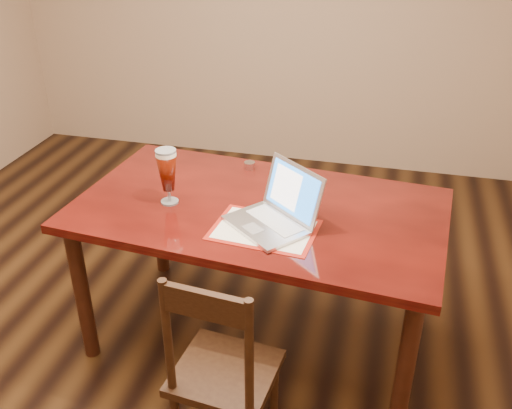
# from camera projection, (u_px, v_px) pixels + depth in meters

# --- Properties ---
(ground) EXTENTS (5.00, 5.00, 0.00)m
(ground) POSITION_uv_depth(u_px,v_px,m) (170.00, 333.00, 3.20)
(ground) COLOR black
(ground) RESTS_ON ground
(room_shell) EXTENTS (4.51, 5.01, 2.71)m
(room_shell) POSITION_uv_depth(u_px,v_px,m) (138.00, 6.00, 2.34)
(room_shell) COLOR tan
(room_shell) RESTS_ON ground
(dining_table) EXTENTS (1.86, 1.15, 1.11)m
(dining_table) POSITION_uv_depth(u_px,v_px,m) (257.00, 223.00, 2.81)
(dining_table) COLOR #53100B
(dining_table) RESTS_ON ground
(dining_chair) EXTENTS (0.45, 0.43, 0.96)m
(dining_chair) POSITION_uv_depth(u_px,v_px,m) (222.00, 373.00, 2.33)
(dining_chair) COLOR #321D0E
(dining_chair) RESTS_ON ground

